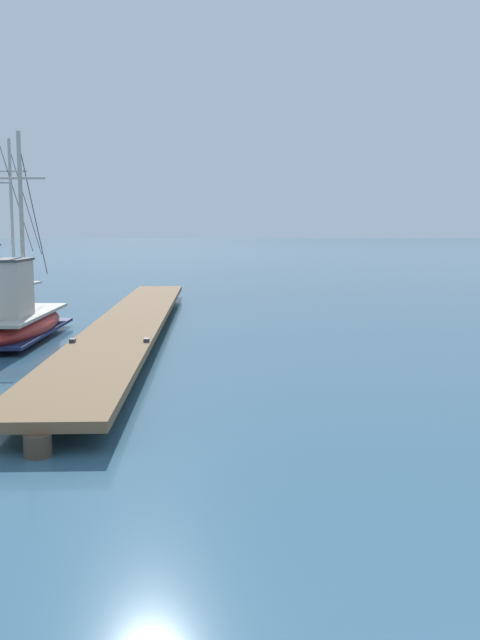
{
  "coord_description": "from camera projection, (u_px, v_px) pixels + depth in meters",
  "views": [
    {
      "loc": [
        -2.15,
        -1.99,
        2.92
      ],
      "look_at": [
        -1.87,
        9.75,
        1.4
      ],
      "focal_mm": 40.17,
      "sensor_mm": 36.0,
      "label": 1
    }
  ],
  "objects": [
    {
      "name": "floating_dock",
      "position": [
        132.0,
        321.0,
        19.82
      ],
      "size": [
        2.09,
        21.9,
        0.53
      ],
      "color": "brown",
      "rests_on": "ground"
    },
    {
      "name": "fishing_boat_1",
      "position": [
        21.0,
        318.0,
        18.59
      ],
      "size": [
        1.49,
        5.51,
        5.39
      ],
      "color": "#AD2823",
      "rests_on": "ground"
    }
  ]
}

